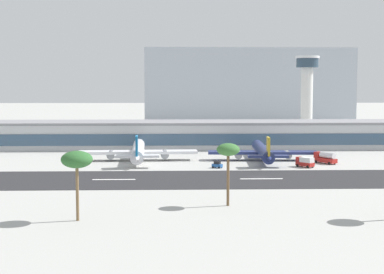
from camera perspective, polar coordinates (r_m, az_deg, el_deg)
name	(u,v)px	position (r m, az deg, el deg)	size (l,w,h in m)	color
ground_plane	(259,177)	(170.77, 6.51, -3.88)	(1400.00, 1400.00, 0.00)	#A8A8A3
runway_strip	(261,179)	(167.68, 6.66, -4.03)	(800.00, 32.63, 0.08)	#262628
runway_centreline_dash_3	(114,179)	(166.70, -7.52, -4.08)	(12.00, 1.20, 0.01)	white
runway_centreline_dash_4	(261,179)	(167.69, 6.70, -4.01)	(12.00, 1.20, 0.01)	white
terminal_building	(196,134)	(248.22, 0.38, 0.24)	(174.48, 25.76, 11.20)	#B7BABC
control_tower	(307,87)	(302.72, 11.00, 4.72)	(11.87, 11.87, 40.75)	silver
distant_hotel_block	(249,87)	(383.08, 5.47, 4.78)	(132.49, 26.14, 49.55)	#A8B2BC
airliner_blue_tail_gate_0	(138,151)	(206.68, -5.23, -1.39)	(41.75, 49.33, 10.29)	silver
airliner_gold_tail_gate_1	(263,152)	(207.78, 6.84, -1.42)	(38.47, 46.73, 9.75)	navy
service_baggage_tug_0	(217,165)	(188.47, 2.44, -2.69)	(3.55, 3.13, 2.20)	#23569E
service_fuel_truck_1	(325,157)	(204.00, 12.71, -1.94)	(6.77, 8.56, 3.95)	#B2231E
service_box_truck_2	(305,162)	(193.49, 10.82, -2.35)	(5.54, 6.23, 3.25)	#B2231E
palm_tree_1	(77,160)	(116.48, -11.03, -2.23)	(6.12, 6.12, 13.70)	brown
palm_tree_3	(228,151)	(128.75, 3.50, -1.39)	(5.04, 5.04, 13.76)	brown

